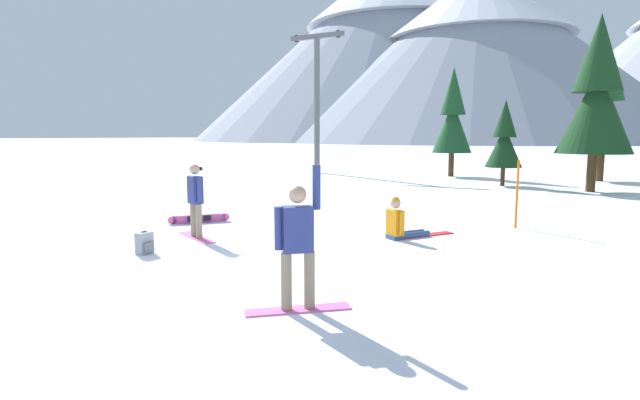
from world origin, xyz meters
The scene contains 14 objects.
ground_plane centered at (0.00, 0.00, 0.00)m, with size 800.00×800.00×0.00m, color white.
snowboarder_foreground centered at (1.87, -0.67, 0.94)m, with size 1.28×1.18×1.99m.
snowboarder_midground centered at (-2.76, 2.33, 0.91)m, with size 1.56×0.93×1.73m.
snowboarder_background centered at (1.44, 4.61, 0.34)m, with size 1.31×1.68×0.99m.
loose_snowboard_near_left centered at (-4.11, 3.88, 0.12)m, with size 1.19×1.35×0.24m.
backpack_grey centered at (-2.56, 0.62, 0.21)m, with size 0.26×0.32×0.47m.
trail_marker_pole centered at (3.58, 7.32, 0.88)m, with size 0.06×0.06×1.77m, color orange.
pine_tree_twin centered at (5.47, 23.74, 3.97)m, with size 2.82×2.82×7.28m.
pine_tree_tall centered at (-2.16, 23.01, 3.41)m, with size 2.25×2.25×6.27m.
pine_tree_short centered at (5.13, 17.83, 4.01)m, with size 3.01×3.01×7.35m.
pine_tree_young centered at (1.43, 18.59, 2.20)m, with size 1.68×1.68×4.04m.
ski_lift_tower centered at (-10.45, 21.70, 5.14)m, with size 3.72×0.36×8.73m.
peak_central_summit centered at (-75.15, 208.56, 42.64)m, with size 177.81×177.81×81.61m.
peak_east_ridge centered at (-34.03, 178.53, 31.12)m, with size 141.47×141.47×59.57m.
Camera 1 is at (5.35, -6.30, 2.38)m, focal length 28.04 mm.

